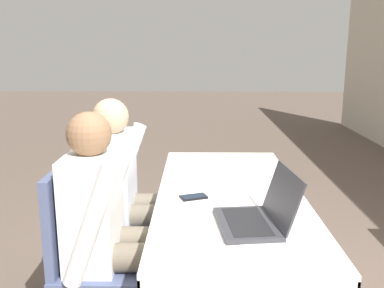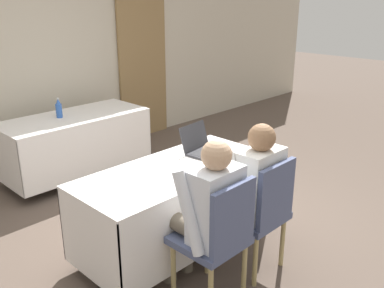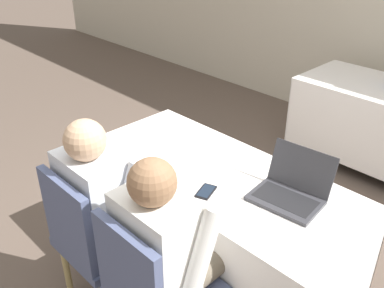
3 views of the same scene
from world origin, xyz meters
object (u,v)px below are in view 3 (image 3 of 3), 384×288
(chair_near_left, at_px, (94,238))
(person_checkered_shirt, at_px, (108,205))
(person_white_shirt, at_px, (170,252))
(cell_phone, at_px, (206,192))
(laptop, at_px, (290,191))

(chair_near_left, relative_size, person_checkered_shirt, 0.78)
(person_checkered_shirt, height_order, person_white_shirt, same)
(cell_phone, distance_m, person_checkered_shirt, 0.51)
(laptop, height_order, person_checkered_shirt, person_checkered_shirt)
(cell_phone, height_order, person_checkered_shirt, person_checkered_shirt)
(chair_near_left, bearing_deg, laptop, -131.39)
(chair_near_left, xyz_separation_m, person_white_shirt, (0.48, 0.10, 0.16))
(laptop, bearing_deg, person_white_shirt, -111.80)
(laptop, height_order, person_white_shirt, person_white_shirt)
(person_checkered_shirt, xyz_separation_m, person_white_shirt, (0.48, 0.00, 0.00))
(laptop, relative_size, person_checkered_shirt, 0.31)
(chair_near_left, bearing_deg, cell_phone, -124.63)
(chair_near_left, distance_m, person_white_shirt, 0.52)
(cell_phone, distance_m, person_white_shirt, 0.41)
(cell_phone, height_order, person_white_shirt, person_white_shirt)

